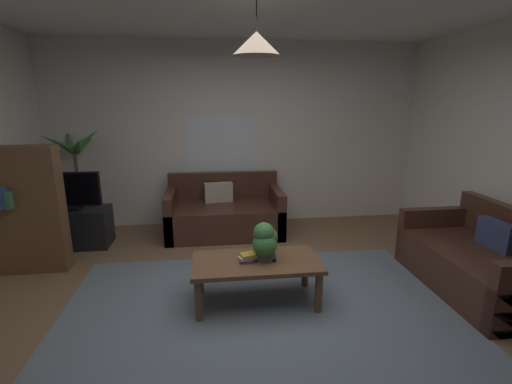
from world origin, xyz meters
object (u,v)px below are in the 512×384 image
object	(u,v)px
coffee_table	(256,267)
potted_palm_corner	(78,186)
potted_plant_on_table	(265,241)
couch_under_window	(225,214)
tv_stand	(74,228)
remote_on_table_1	(273,257)
book_on_table_0	(247,261)
couch_right_side	(480,264)
pendant_lamp	(257,43)
book_on_table_1	(248,258)
bookshelf_corner	(29,210)
tv	(68,191)
book_on_table_2	(248,255)
remote_on_table_0	(266,258)

from	to	relation	value
coffee_table	potted_palm_corner	distance (m)	3.14
potted_plant_on_table	couch_under_window	bearing A→B (deg)	99.02
tv_stand	remote_on_table_1	bearing A→B (deg)	-34.71
couch_under_window	book_on_table_0	xyz separation A→B (m)	(0.12, -1.91, 0.16)
potted_plant_on_table	book_on_table_0	bearing A→B (deg)	-172.24
couch_right_side	pendant_lamp	size ratio (longest dim) A/B	3.26
book_on_table_0	couch_right_side	bearing A→B (deg)	-0.36
coffee_table	pendant_lamp	bearing A→B (deg)	-90.00
couch_under_window	book_on_table_1	xyz separation A→B (m)	(0.14, -1.91, 0.19)
coffee_table	book_on_table_0	distance (m)	0.12
bookshelf_corner	pendant_lamp	distance (m)	3.01
potted_palm_corner	pendant_lamp	size ratio (longest dim) A/B	3.26
potted_palm_corner	bookshelf_corner	bearing A→B (deg)	-95.54
couch_under_window	couch_right_side	size ratio (longest dim) A/B	1.03
potted_plant_on_table	book_on_table_1	bearing A→B (deg)	-172.66
remote_on_table_1	tv	bearing A→B (deg)	152.62
couch_right_side	book_on_table_2	xyz separation A→B (m)	(-2.33, 0.02, 0.22)
tv	potted_palm_corner	world-z (taller)	potted_palm_corner
book_on_table_1	pendant_lamp	xyz separation A→B (m)	(0.08, 0.02, 1.84)
couch_under_window	tv	world-z (taller)	tv
book_on_table_0	potted_palm_corner	xyz separation A→B (m)	(-2.15, 2.20, 0.25)
potted_palm_corner	pendant_lamp	world-z (taller)	pendant_lamp
couch_under_window	book_on_table_1	size ratio (longest dim) A/B	10.03
couch_under_window	potted_palm_corner	xyz separation A→B (m)	(-2.03, 0.28, 0.41)
potted_plant_on_table	remote_on_table_0	bearing A→B (deg)	49.30
pendant_lamp	remote_on_table_0	bearing A→B (deg)	12.67
coffee_table	tv_stand	bearing A→B (deg)	143.03
book_on_table_2	book_on_table_1	bearing A→B (deg)	-76.60
couch_right_side	pendant_lamp	xyz separation A→B (m)	(-2.25, 0.04, 2.03)
book_on_table_0	book_on_table_1	distance (m)	0.03
coffee_table	remote_on_table_0	world-z (taller)	remote_on_table_0
book_on_table_2	remote_on_table_1	distance (m)	0.25
couch_right_side	potted_plant_on_table	bearing A→B (deg)	-91.02
remote_on_table_0	tv_stand	size ratio (longest dim) A/B	0.18
book_on_table_2	pendant_lamp	world-z (taller)	pendant_lamp
tv_stand	bookshelf_corner	bearing A→B (deg)	-105.28
tv_stand	pendant_lamp	size ratio (longest dim) A/B	1.89
bookshelf_corner	tv_stand	bearing A→B (deg)	74.72
remote_on_table_0	potted_plant_on_table	xyz separation A→B (m)	(-0.02, -0.02, 0.18)
couch_right_side	pendant_lamp	world-z (taller)	pendant_lamp
remote_on_table_1	potted_palm_corner	xyz separation A→B (m)	(-2.41, 2.15, 0.25)
book_on_table_2	remote_on_table_0	distance (m)	0.19
potted_plant_on_table	bookshelf_corner	xyz separation A→B (m)	(-2.45, 0.96, 0.09)
couch_right_side	remote_on_table_1	world-z (taller)	couch_right_side
couch_under_window	potted_plant_on_table	size ratio (longest dim) A/B	4.41
tv	potted_palm_corner	xyz separation A→B (m)	(-0.07, 0.55, -0.06)
remote_on_table_0	book_on_table_1	bearing A→B (deg)	-104.67
potted_plant_on_table	tv	world-z (taller)	tv
book_on_table_1	potted_plant_on_table	xyz separation A→B (m)	(0.16, 0.02, 0.15)
couch_under_window	book_on_table_2	xyz separation A→B (m)	(0.13, -1.91, 0.22)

